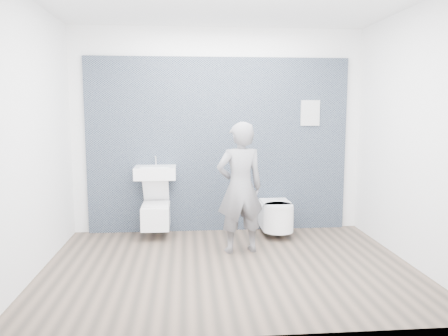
{
  "coord_description": "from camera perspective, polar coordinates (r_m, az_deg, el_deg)",
  "views": [
    {
      "loc": [
        -0.45,
        -4.55,
        1.69
      ],
      "look_at": [
        0.0,
        0.6,
        1.0
      ],
      "focal_mm": 35.0,
      "sensor_mm": 36.0,
      "label": 1
    }
  ],
  "objects": [
    {
      "name": "visitor",
      "position": [
        5.16,
        2.11,
        -2.59
      ],
      "size": [
        0.62,
        0.46,
        1.55
      ],
      "primitive_type": "imported",
      "rotation": [
        0.0,
        0.0,
        3.31
      ],
      "color": "slate",
      "rests_on": "ground"
    },
    {
      "name": "ground",
      "position": [
        4.88,
        0.63,
        -12.68
      ],
      "size": [
        4.0,
        4.0,
        0.0
      ],
      "primitive_type": "plane",
      "color": "brown",
      "rests_on": "ground"
    },
    {
      "name": "toilet_rounded",
      "position": [
        5.95,
        6.85,
        -6.19
      ],
      "size": [
        0.4,
        0.68,
        0.36
      ],
      "color": "white",
      "rests_on": "ground"
    },
    {
      "name": "room_shell",
      "position": [
        4.58,
        0.66,
        8.22
      ],
      "size": [
        4.0,
        4.0,
        4.0
      ],
      "color": "white",
      "rests_on": "ground"
    },
    {
      "name": "toilet_square",
      "position": [
        5.91,
        -8.88,
        -5.97
      ],
      "size": [
        0.36,
        0.52,
        0.64
      ],
      "color": "white",
      "rests_on": "ground"
    },
    {
      "name": "washbasin",
      "position": [
        5.86,
        -8.95,
        -0.53
      ],
      "size": [
        0.54,
        0.41,
        0.41
      ],
      "color": "white",
      "rests_on": "ground"
    },
    {
      "name": "tile_wall",
      "position": [
        6.27,
        -0.7,
        -8.04
      ],
      "size": [
        3.6,
        0.06,
        2.4
      ],
      "primitive_type": "cube",
      "color": "black",
      "rests_on": "ground"
    },
    {
      "name": "info_placard",
      "position": [
        6.45,
        10.81,
        -7.74
      ],
      "size": [
        0.26,
        0.03,
        0.35
      ],
      "primitive_type": "cube",
      "color": "white",
      "rests_on": "ground"
    }
  ]
}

